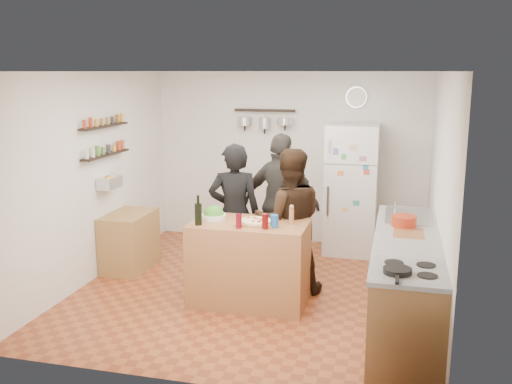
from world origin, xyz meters
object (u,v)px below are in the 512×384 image
(prep_island, at_px, (250,263))
(fridge, at_px, (351,189))
(red_bowl, at_px, (404,221))
(person_left, at_px, (235,214))
(salad_bowl, at_px, (214,217))
(side_table, at_px, (130,241))
(skillet, at_px, (397,271))
(salt_canister, at_px, (274,221))
(wine_bottle, at_px, (198,214))
(wall_clock, at_px, (356,97))
(counter_run, at_px, (406,283))
(pepper_mill, at_px, (292,216))
(person_center, at_px, (289,221))
(person_back, at_px, (281,203))

(prep_island, bearing_deg, fridge, 66.69)
(red_bowl, bearing_deg, person_left, 170.03)
(salad_bowl, height_order, side_table, salad_bowl)
(skillet, bearing_deg, salt_canister, 137.77)
(prep_island, height_order, wine_bottle, wine_bottle)
(prep_island, relative_size, salad_bowl, 4.57)
(red_bowl, distance_m, wall_clock, 2.60)
(salad_bowl, relative_size, red_bowl, 1.06)
(counter_run, bearing_deg, salad_bowl, 173.33)
(counter_run, bearing_deg, salt_canister, 176.92)
(prep_island, bearing_deg, person_left, 120.31)
(wall_clock, xyz_separation_m, side_table, (-2.69, -1.73, -1.78))
(pepper_mill, relative_size, fridge, 0.09)
(counter_run, height_order, skillet, skillet)
(fridge, height_order, wall_clock, wall_clock)
(skillet, distance_m, side_table, 3.92)
(prep_island, distance_m, salad_bowl, 0.64)
(salt_canister, height_order, person_center, person_center)
(salad_bowl, distance_m, fridge, 2.45)
(pepper_mill, xyz_separation_m, person_back, (-0.33, 1.07, -0.11))
(salt_canister, distance_m, skillet, 1.70)
(pepper_mill, distance_m, person_left, 0.95)
(person_back, relative_size, fridge, 0.98)
(pepper_mill, xyz_separation_m, salt_canister, (-0.15, -0.17, -0.02))
(pepper_mill, bearing_deg, red_bowl, 8.88)
(fridge, bearing_deg, wall_clock, 90.00)
(prep_island, xyz_separation_m, wine_bottle, (-0.50, -0.22, 0.57))
(salad_bowl, relative_size, person_left, 0.16)
(person_back, height_order, wall_clock, wall_clock)
(side_table, bearing_deg, wine_bottle, -35.72)
(person_left, distance_m, wall_clock, 2.59)
(wine_bottle, height_order, skillet, wine_bottle)
(person_back, relative_size, counter_run, 0.67)
(pepper_mill, height_order, counter_run, pepper_mill)
(wine_bottle, distance_m, side_table, 1.71)
(wine_bottle, xyz_separation_m, person_center, (0.85, 0.67, -0.19))
(person_back, distance_m, fridge, 1.26)
(salt_canister, relative_size, person_left, 0.08)
(salad_bowl, xyz_separation_m, person_back, (0.54, 1.07, -0.06))
(counter_run, xyz_separation_m, skillet, (-0.10, -1.07, 0.49))
(side_table, bearing_deg, salad_bowl, -25.58)
(person_left, height_order, fridge, fridge)
(person_left, distance_m, person_back, 0.71)
(person_left, height_order, person_center, person_left)
(red_bowl, bearing_deg, fridge, 110.46)
(wine_bottle, xyz_separation_m, wall_clock, (1.41, 2.66, 1.12))
(person_center, xyz_separation_m, counter_run, (1.31, -0.64, -0.38))
(salt_canister, height_order, wall_clock, wall_clock)
(fridge, bearing_deg, side_table, -152.43)
(pepper_mill, height_order, person_back, person_back)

